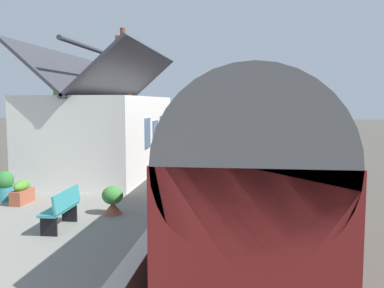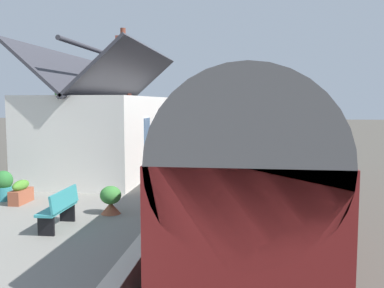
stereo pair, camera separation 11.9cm
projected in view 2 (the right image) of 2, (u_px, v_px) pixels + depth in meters
The scene contains 19 objects.
ground_plane at pixel (225, 193), 17.96m from camera, with size 160.00×160.00×0.00m, color #4C473F.
platform at pixel (133, 180), 18.42m from camera, with size 32.00×5.89×0.98m, color gray.
platform_edge_coping at pixel (197, 170), 18.02m from camera, with size 32.00×0.36×0.02m, color beige.
rail_near at pixel (264, 193), 17.75m from camera, with size 52.00×0.08×0.14m, color gray.
rail_far at pixel (229, 192), 17.93m from camera, with size 52.00×0.08×0.14m, color gray.
train at pixel (247, 147), 15.38m from camera, with size 20.45×2.73×4.32m.
station_building at pixel (106, 131), 17.23m from camera, with size 8.45×4.09×6.17m.
bench_near_building at pixel (60, 208), 9.62m from camera, with size 1.41×0.45×0.88m.
bench_by_lamp at pixel (177, 141), 26.23m from camera, with size 1.42×0.50×0.88m.
bench_mid_platform at pixel (169, 147), 22.69m from camera, with size 1.42×0.48×0.88m.
planter_edge_near at pixel (197, 147), 24.59m from camera, with size 0.78×0.32×0.61m.
planter_under_sign at pixel (197, 149), 22.36m from camera, with size 0.53×0.53×0.72m.
planter_by_door at pixel (181, 153), 20.56m from camera, with size 0.42×0.42×0.72m.
planter_bench_left at pixel (3, 185), 12.37m from camera, with size 0.54×0.54×0.87m.
planter_bench_right at pixel (111, 200), 10.89m from camera, with size 0.54×0.54×0.72m.
planter_corner_building at pixel (21, 192), 12.04m from camera, with size 0.85×0.32×0.65m.
planter_edge_far at pixel (141, 139), 27.63m from camera, with size 0.69×0.69×0.93m.
lamp_post_platform at pixel (204, 112), 24.21m from camera, with size 0.32×0.50×3.23m.
tree_far_right at pixel (77, 93), 32.60m from camera, with size 3.36×3.31×6.17m.
Camera 2 is at (-17.70, -0.90, 3.82)m, focal length 40.09 mm.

